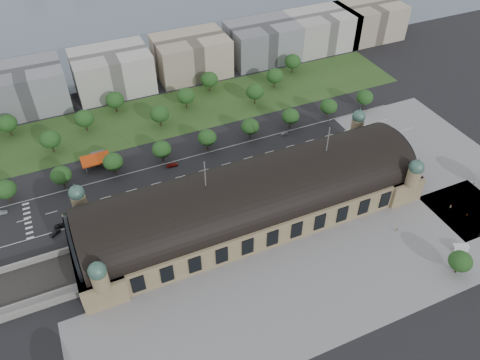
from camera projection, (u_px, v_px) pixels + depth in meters
name	position (u px, v px, depth m)	size (l,w,h in m)	color
ground	(251.00, 216.00, 205.35)	(900.00, 900.00, 0.00)	black
station	(251.00, 199.00, 198.57)	(150.00, 48.40, 44.30)	#9A845F
plaza_south	(323.00, 284.00, 178.16)	(190.00, 48.00, 0.12)	gray
plaza_east	(435.00, 157.00, 236.77)	(56.00, 100.00, 0.12)	gray
road_slab	(180.00, 177.00, 225.36)	(260.00, 26.00, 0.10)	black
grass_belt	(158.00, 116.00, 264.69)	(300.00, 45.00, 0.10)	#2F4E1F
petrol_station	(97.00, 158.00, 231.83)	(14.00, 13.00, 5.05)	#CC3D0C
office_2	(24.00, 89.00, 264.43)	(45.00, 32.00, 24.00)	gray
office_3	(112.00, 71.00, 279.69)	(45.00, 32.00, 24.00)	beige
office_4	(191.00, 56.00, 294.94)	(45.00, 32.00, 24.00)	#BFAE96
office_5	(262.00, 42.00, 310.19)	(45.00, 32.00, 24.00)	gray
office_6	(321.00, 30.00, 323.92)	(45.00, 32.00, 24.00)	beige
office_7	(369.00, 21.00, 336.13)	(45.00, 32.00, 24.00)	#BFAE96
tree_row_1	(5.00, 189.00, 207.59)	(9.60, 9.60, 11.52)	#2D2116
tree_row_2	(61.00, 175.00, 214.91)	(9.60, 9.60, 11.52)	#2D2116
tree_row_3	(113.00, 162.00, 222.23)	(9.60, 9.60, 11.52)	#2D2116
tree_row_4	(162.00, 149.00, 229.56)	(9.60, 9.60, 11.52)	#2D2116
tree_row_5	(207.00, 138.00, 236.88)	(9.60, 9.60, 11.52)	#2D2116
tree_row_6	(250.00, 127.00, 244.20)	(9.60, 9.60, 11.52)	#2D2116
tree_row_7	(291.00, 116.00, 251.52)	(9.60, 9.60, 11.52)	#2D2116
tree_row_8	(329.00, 106.00, 258.84)	(9.60, 9.60, 11.52)	#2D2116
tree_row_9	(365.00, 97.00, 266.16)	(9.60, 9.60, 11.52)	#2D2116
tree_belt_2	(7.00, 123.00, 245.51)	(10.40, 10.40, 12.48)	#2D2116
tree_belt_3	(50.00, 139.00, 234.81)	(10.40, 10.40, 12.48)	#2D2116
tree_belt_4	(84.00, 118.00, 248.86)	(10.40, 10.40, 12.48)	#2D2116
tree_belt_5	(115.00, 100.00, 262.90)	(10.40, 10.40, 12.48)	#2D2116
tree_belt_6	(160.00, 114.00, 252.20)	(10.40, 10.40, 12.48)	#2D2116
tree_belt_7	(186.00, 96.00, 266.25)	(10.40, 10.40, 12.48)	#2D2116
tree_belt_8	(209.00, 79.00, 280.29)	(10.40, 10.40, 12.48)	#2D2116
tree_belt_9	(255.00, 92.00, 269.59)	(10.40, 10.40, 12.48)	#2D2116
tree_belt_10	(275.00, 76.00, 283.64)	(10.40, 10.40, 12.48)	#2D2116
tree_belt_11	(293.00, 61.00, 297.68)	(10.40, 10.40, 12.48)	#2D2116
tree_plaza_s	(460.00, 261.00, 177.93)	(9.00, 9.00, 10.64)	#2D2116
traffic_car_1	(1.00, 213.00, 205.91)	(1.70, 4.87, 1.60)	gray
traffic_car_2	(60.00, 225.00, 200.32)	(2.25, 4.89, 1.36)	black
traffic_car_3	(172.00, 165.00, 230.89)	(2.31, 5.69, 1.65)	maroon
traffic_car_5	(285.00, 134.00, 250.96)	(1.48, 4.25, 1.40)	#54565B
traffic_car_6	(358.00, 132.00, 251.97)	(2.59, 5.61, 1.56)	white
parked_car_0	(55.00, 233.00, 196.98)	(1.64, 4.71, 1.55)	black
parked_car_1	(105.00, 219.00, 203.06)	(2.38, 5.16, 1.44)	maroon
parked_car_2	(110.00, 222.00, 201.74)	(1.90, 4.67, 1.36)	#182644
parked_car_3	(142.00, 211.00, 206.85)	(1.79, 4.45, 1.52)	#525559
parked_car_4	(115.00, 221.00, 202.40)	(1.62, 4.65, 1.53)	#BBBBBD
parked_car_5	(130.00, 213.00, 205.78)	(2.56, 5.55, 1.54)	gray
parked_car_6	(148.00, 211.00, 206.89)	(2.26, 5.56, 1.61)	black
bus_west	(202.00, 179.00, 221.62)	(2.74, 11.72, 3.27)	red
bus_mid	(238.00, 174.00, 224.66)	(2.48, 10.60, 2.95)	silver
bus_east	(277.00, 163.00, 231.08)	(2.64, 11.27, 3.14)	beige
van_south	(460.00, 248.00, 190.25)	(6.58, 4.78, 2.65)	silver
pedestrian_0	(397.00, 230.00, 197.88)	(0.92, 0.53, 1.88)	gray
pedestrian_1	(467.00, 215.00, 204.82)	(0.63, 0.41, 1.73)	gray
pedestrian_2	(474.00, 184.00, 220.17)	(0.89, 0.51, 1.83)	gray
pedestrian_4	(479.00, 235.00, 196.14)	(1.09, 0.47, 1.70)	gray
pedestrian_5	(451.00, 206.00, 208.98)	(0.80, 0.46, 1.63)	gray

